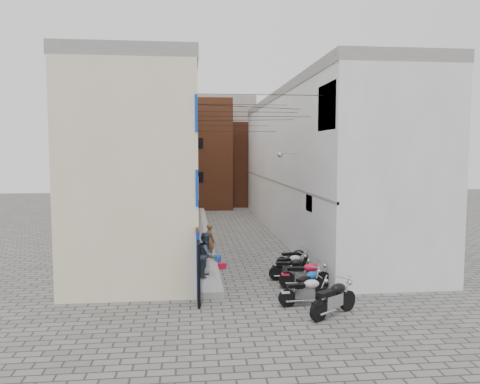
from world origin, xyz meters
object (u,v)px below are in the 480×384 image
object	(u,v)px
motorcycle_b	(306,290)
motorcycle_d	(305,273)
red_crate	(221,266)
water_jug_near	(218,261)
person_a	(210,241)
motorcycle_g	(295,257)
person_b	(207,254)
motorcycle_c	(308,282)
motorcycle_f	(291,263)
motorcycle_e	(291,267)
water_jug_far	(218,260)
motorcycle_a	(334,297)

from	to	relation	value
motorcycle_b	motorcycle_d	distance (m)	2.08
motorcycle_b	motorcycle_d	world-z (taller)	motorcycle_d
red_crate	water_jug_near	bearing A→B (deg)	104.11
motorcycle_d	person_a	xyz separation A→B (m)	(-3.47, 4.49, 0.48)
motorcycle_g	person_b	distance (m)	4.51
motorcycle_g	water_jug_near	world-z (taller)	motorcycle_g
motorcycle_c	motorcycle_f	bearing A→B (deg)	136.56
motorcycle_f	water_jug_near	xyz separation A→B (m)	(-3.04, 1.81, -0.28)
motorcycle_b	motorcycle_e	distance (m)	3.17
motorcycle_f	motorcycle_g	size ratio (longest dim) A/B	0.99
water_jug_far	person_a	bearing A→B (deg)	125.94
motorcycle_c	motorcycle_g	world-z (taller)	motorcycle_c
water_jug_far	red_crate	size ratio (longest dim) A/B	1.24
motorcycle_c	water_jug_far	world-z (taller)	motorcycle_c
motorcycle_d	motorcycle_g	size ratio (longest dim) A/B	1.16
motorcycle_c	motorcycle_f	world-z (taller)	motorcycle_c
water_jug_near	water_jug_far	xyz separation A→B (m)	(0.00, 0.18, 0.02)
motorcycle_b	motorcycle_c	distance (m)	1.05
motorcycle_c	person_a	distance (m)	6.46
motorcycle_b	person_b	bearing A→B (deg)	-139.01
motorcycle_e	person_a	world-z (taller)	person_a
motorcycle_c	water_jug_near	distance (m)	5.76
motorcycle_d	red_crate	xyz separation A→B (m)	(-3.03, 3.38, -0.47)
motorcycle_c	person_b	size ratio (longest dim) A/B	1.05
motorcycle_a	motorcycle_g	bearing A→B (deg)	144.27
water_jug_near	motorcycle_e	bearing A→B (deg)	-43.65
water_jug_far	motorcycle_a	bearing A→B (deg)	-64.98
motorcycle_d	motorcycle_e	distance (m)	1.18
person_a	person_b	distance (m)	3.27
motorcycle_d	motorcycle_a	bearing A→B (deg)	7.36
motorcycle_d	red_crate	bearing A→B (deg)	-133.91
motorcycle_c	water_jug_near	bearing A→B (deg)	168.64
motorcycle_f	person_b	size ratio (longest dim) A/B	0.97
red_crate	motorcycle_f	bearing A→B (deg)	-24.30
person_b	motorcycle_g	bearing A→B (deg)	-51.11
motorcycle_d	person_b	world-z (taller)	person_b
motorcycle_g	motorcycle_f	bearing A→B (deg)	-31.13
person_a	red_crate	world-z (taller)	person_a
motorcycle_g	red_crate	distance (m)	3.36
motorcycle_b	motorcycle_f	world-z (taller)	motorcycle_b
motorcycle_f	person_a	size ratio (longest dim) A/B	1.06
motorcycle_f	water_jug_far	size ratio (longest dim) A/B	3.55
motorcycle_b	motorcycle_f	xyz separation A→B (m)	(0.37, 4.08, -0.05)
motorcycle_c	motorcycle_e	size ratio (longest dim) A/B	1.01
motorcycle_c	motorcycle_e	distance (m)	2.17
motorcycle_d	motorcycle_e	bearing A→B (deg)	-161.52
motorcycle_f	person_a	distance (m)	4.18
motorcycle_b	water_jug_near	distance (m)	6.48
water_jug_near	red_crate	size ratio (longest dim) A/B	1.14
motorcycle_b	red_crate	world-z (taller)	motorcycle_b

